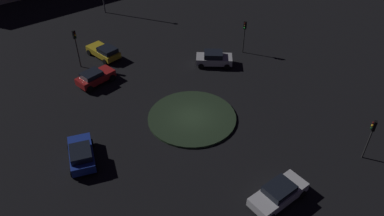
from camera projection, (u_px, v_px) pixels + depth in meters
The scene contains 10 objects.
ground_plane at pixel (192, 118), 34.12m from camera, with size 115.39×115.39×0.00m, color black.
roundabout_island at pixel (192, 117), 34.06m from camera, with size 8.07×8.07×0.20m, color #263823.
car_yellow at pixel (104, 51), 42.26m from camera, with size 2.61×4.46×1.48m.
car_silver at pixel (214, 58), 40.95m from camera, with size 4.16×3.92×1.60m.
car_white at pixel (279, 193), 26.36m from camera, with size 4.50×2.05×1.51m.
car_blue at pixel (81, 154), 29.34m from camera, with size 3.11×4.35×1.61m.
car_red at pixel (95, 77), 38.05m from camera, with size 4.09×2.48×1.52m.
traffic_light_northeast at pixel (245, 31), 41.91m from camera, with size 0.39×0.37×3.89m.
traffic_light_north at pixel (76, 42), 39.22m from camera, with size 0.35×0.39×4.35m.
traffic_light_southeast at pixel (371, 132), 28.54m from camera, with size 0.37×0.40×3.81m.
Camera 1 is at (-16.15, -20.72, 21.79)m, focal length 34.91 mm.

